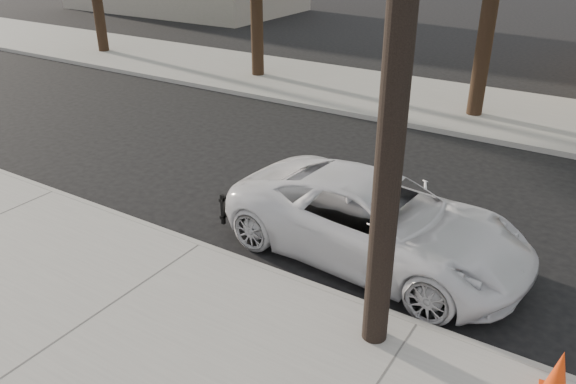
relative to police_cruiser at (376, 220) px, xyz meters
The scene contains 6 objects.
ground 2.84m from the police_cruiser, 166.39° to the left, with size 120.00×120.00×0.00m, color black.
near_sidewalk 4.57m from the police_cruiser, 126.12° to the right, with size 90.00×4.40×0.15m, color gray.
far_sidewalk 9.55m from the police_cruiser, 106.26° to the left, with size 90.00×5.00×0.15m, color gray.
curb_near 3.11m from the police_cruiser, 151.40° to the right, with size 90.00×0.12×0.16m, color #9E9B93.
police_cruiser is the anchor object (origin of this frame).
traffic_cone 3.70m from the police_cruiser, 30.16° to the right, with size 0.38×0.38×0.65m.
Camera 1 is at (5.83, -8.43, 5.30)m, focal length 35.00 mm.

